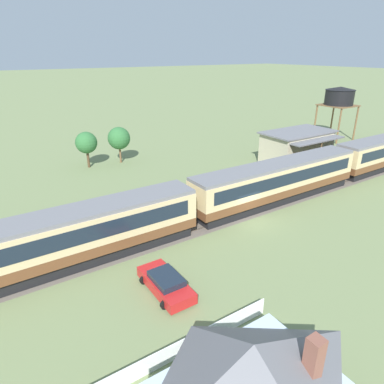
# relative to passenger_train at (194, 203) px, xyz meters

# --- Properties ---
(ground_plane) EXTENTS (600.00, 600.00, 0.00)m
(ground_plane) POSITION_rel_passenger_train_xyz_m (5.01, -1.80, -2.29)
(ground_plane) COLOR #707F51
(passenger_train) EXTENTS (84.07, 3.12, 4.13)m
(passenger_train) POSITION_rel_passenger_train_xyz_m (0.00, 0.00, 0.00)
(passenger_train) COLOR brown
(passenger_train) RESTS_ON ground_plane
(railway_track) EXTENTS (155.95, 3.60, 0.04)m
(railway_track) POSITION_rel_passenger_train_xyz_m (-2.20, 0.00, -2.28)
(railway_track) COLOR #665B51
(railway_track) RESTS_ON ground_plane
(station_building) EXTENTS (10.11, 6.87, 4.31)m
(station_building) POSITION_rel_passenger_train_xyz_m (22.44, 8.06, -0.10)
(station_building) COLOR #BCB293
(station_building) RESTS_ON ground_plane
(water_tower) EXTENTS (5.19, 5.19, 8.86)m
(water_tower) POSITION_rel_passenger_train_xyz_m (38.49, 13.54, 4.90)
(water_tower) COLOR brown
(water_tower) RESTS_ON ground_plane
(parked_car_red) EXTENTS (2.30, 4.62, 1.26)m
(parked_car_red) POSITION_rel_passenger_train_xyz_m (-6.39, -6.40, -1.68)
(parked_car_red) COLOR red
(parked_car_red) RESTS_ON ground_plane
(yard_tree_0) EXTENTS (2.80, 2.80, 4.76)m
(yard_tree_0) POSITION_rel_passenger_train_xyz_m (-2.48, 21.49, 1.04)
(yard_tree_0) COLOR #4C3823
(yard_tree_0) RESTS_ON ground_plane
(yard_tree_2) EXTENTS (3.02, 3.02, 4.93)m
(yard_tree_2) POSITION_rel_passenger_train_xyz_m (1.90, 21.18, 1.12)
(yard_tree_2) COLOR brown
(yard_tree_2) RESTS_ON ground_plane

